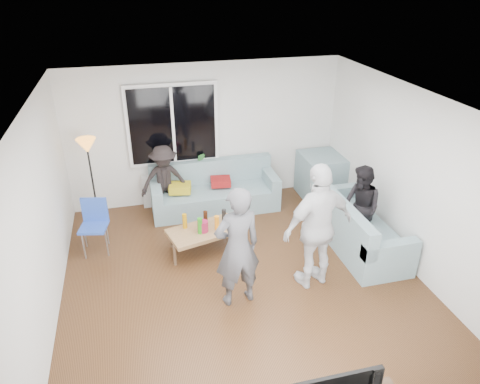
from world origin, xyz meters
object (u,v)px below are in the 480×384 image
object	(u,v)px
sofa_right_section	(359,222)
floor_lamp	(93,183)
spectator_right	(361,208)
player_right	(318,227)
sofa_back_section	(215,188)
player_left	(237,248)
side_chair	(94,228)
spectator_back	(165,181)
coffee_table	(205,240)

from	to	relation	value
sofa_right_section	floor_lamp	xyz separation A→B (m)	(-4.07, 1.76, 0.36)
spectator_right	player_right	bearing A→B (deg)	-62.95
sofa_back_section	spectator_right	world-z (taller)	spectator_right
sofa_right_section	player_left	xyz separation A→B (m)	(-2.19, -0.82, 0.42)
side_chair	player_right	size ratio (longest dim) A/B	0.47
sofa_back_section	spectator_back	size ratio (longest dim) A/B	1.75
coffee_table	player_right	xyz separation A→B (m)	(1.37, -1.14, 0.72)
spectator_right	floor_lamp	bearing A→B (deg)	-120.97
sofa_back_section	player_left	world-z (taller)	player_left
sofa_right_section	floor_lamp	size ratio (longest dim) A/B	1.28
floor_lamp	spectator_back	bearing A→B (deg)	2.35
coffee_table	sofa_back_section	bearing A→B (deg)	72.08
side_chair	floor_lamp	xyz separation A→B (m)	(0.00, 0.91, 0.35)
side_chair	coffee_table	bearing A→B (deg)	-1.70
side_chair	floor_lamp	world-z (taller)	floor_lamp
player_left	player_right	bearing A→B (deg)	176.99
spectator_right	side_chair	bearing A→B (deg)	-109.39
player_left	player_right	xyz separation A→B (m)	(1.15, 0.12, 0.07)
spectator_back	spectator_right	bearing A→B (deg)	-34.95
sofa_back_section	spectator_back	world-z (taller)	spectator_back
sofa_back_section	floor_lamp	bearing A→B (deg)	-179.47
floor_lamp	player_left	bearing A→B (deg)	-54.01
sofa_right_section	spectator_right	bearing A→B (deg)	0.00
coffee_table	floor_lamp	distance (m)	2.20
floor_lamp	spectator_right	distance (m)	4.43
sofa_right_section	coffee_table	world-z (taller)	sofa_right_section
coffee_table	side_chair	size ratio (longest dim) A/B	1.28
player_right	spectator_back	size ratio (longest dim) A/B	1.40
side_chair	spectator_back	size ratio (longest dim) A/B	0.65
coffee_table	player_left	size ratio (longest dim) A/B	0.65
coffee_table	spectator_back	bearing A→B (deg)	108.36
sofa_back_section	side_chair	world-z (taller)	side_chair
player_right	spectator_right	distance (m)	1.29
spectator_back	player_left	bearing A→B (deg)	-78.50
player_left	spectator_back	size ratio (longest dim) A/B	1.29
floor_lamp	player_right	size ratio (longest dim) A/B	0.85
sofa_back_section	sofa_right_section	distance (m)	2.66
floor_lamp	player_left	xyz separation A→B (m)	(1.88, -2.59, 0.07)
player_right	spectator_right	size ratio (longest dim) A/B	1.34
floor_lamp	spectator_back	distance (m)	1.21
sofa_right_section	spectator_back	size ratio (longest dim) A/B	1.52
sofa_right_section	spectator_right	distance (m)	0.26
floor_lamp	spectator_back	xyz separation A→B (m)	(1.20, 0.05, -0.12)
sofa_right_section	coffee_table	size ratio (longest dim) A/B	1.82
sofa_back_section	coffee_table	bearing A→B (deg)	-107.92
player_right	spectator_right	bearing A→B (deg)	-158.30
player_left	spectator_right	xyz separation A→B (m)	(2.19, 0.84, -0.17)
floor_lamp	player_right	xyz separation A→B (m)	(3.03, -2.47, 0.14)
coffee_table	player_left	bearing A→B (deg)	-80.05
sofa_right_section	floor_lamp	world-z (taller)	floor_lamp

